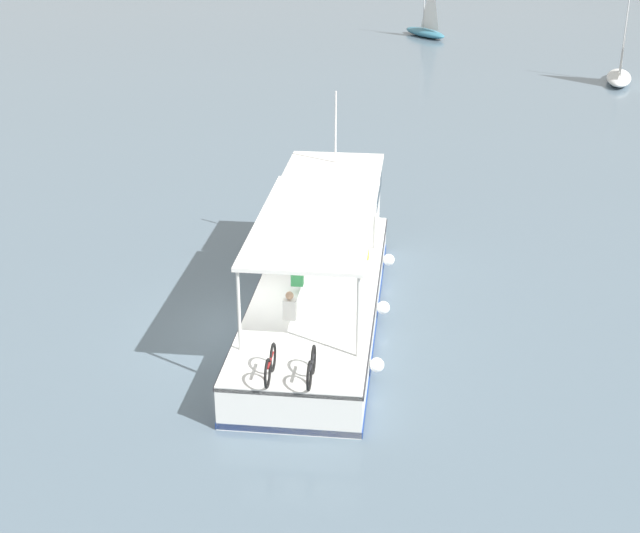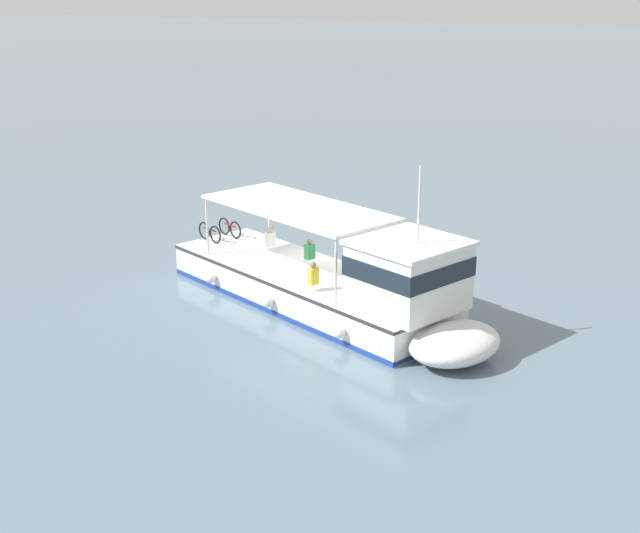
{
  "view_description": "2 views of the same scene",
  "coord_description": "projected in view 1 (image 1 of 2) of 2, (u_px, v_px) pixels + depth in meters",
  "views": [
    {
      "loc": [
        20.84,
        -3.68,
        11.1
      ],
      "look_at": [
        -0.61,
        1.89,
        1.4
      ],
      "focal_mm": 49.75,
      "sensor_mm": 36.0,
      "label": 1
    },
    {
      "loc": [
        -12.25,
        24.86,
        10.04
      ],
      "look_at": [
        -0.61,
        1.89,
        1.4
      ],
      "focal_mm": 47.55,
      "sensor_mm": 36.0,
      "label": 2
    }
  ],
  "objects": [
    {
      "name": "ferry_main",
      "position": [
        324.0,
        265.0,
        25.27
      ],
      "size": [
        12.96,
        7.48,
        5.32
      ],
      "color": "white",
      "rests_on": "ground"
    },
    {
      "name": "ground_plane",
      "position": [
        258.0,
        330.0,
        23.77
      ],
      "size": [
        400.0,
        400.0,
        0.0
      ],
      "primitive_type": "plane",
      "color": "slate"
    },
    {
      "name": "sailboat_far_right",
      "position": [
        426.0,
        30.0,
        67.83
      ],
      "size": [
        4.99,
        2.44,
        5.4
      ],
      "color": "teal",
      "rests_on": "ground"
    },
    {
      "name": "sailboat_far_left",
      "position": [
        619.0,
        74.0,
        52.41
      ],
      "size": [
        4.83,
        3.7,
        5.4
      ],
      "color": "white",
      "rests_on": "ground"
    }
  ]
}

